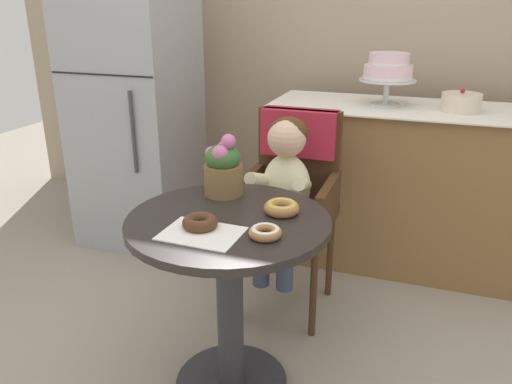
# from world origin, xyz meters

# --- Properties ---
(ground_plane) EXTENTS (8.00, 8.00, 0.00)m
(ground_plane) POSITION_xyz_m (0.00, 0.00, 0.00)
(ground_plane) COLOR gray
(back_wall) EXTENTS (4.80, 0.10, 2.70)m
(back_wall) POSITION_xyz_m (0.00, 1.85, 1.35)
(back_wall) COLOR tan
(back_wall) RESTS_ON ground
(cafe_table) EXTENTS (0.72, 0.72, 0.72)m
(cafe_table) POSITION_xyz_m (0.00, 0.00, 0.51)
(cafe_table) COLOR #282321
(cafe_table) RESTS_ON ground
(wicker_chair) EXTENTS (0.42, 0.45, 0.95)m
(wicker_chair) POSITION_xyz_m (0.04, 0.69, 0.64)
(wicker_chair) COLOR #472D19
(wicker_chair) RESTS_ON ground
(seated_child) EXTENTS (0.27, 0.32, 0.73)m
(seated_child) POSITION_xyz_m (0.04, 0.54, 0.68)
(seated_child) COLOR beige
(seated_child) RESTS_ON ground
(paper_napkin) EXTENTS (0.26, 0.20, 0.00)m
(paper_napkin) POSITION_xyz_m (-0.03, -0.15, 0.72)
(paper_napkin) COLOR white
(paper_napkin) RESTS_ON cafe_table
(donut_front) EXTENTS (0.13, 0.13, 0.04)m
(donut_front) POSITION_xyz_m (0.16, 0.10, 0.74)
(donut_front) COLOR #AD7542
(donut_front) RESTS_ON cafe_table
(donut_mid) EXTENTS (0.11, 0.11, 0.03)m
(donut_mid) POSITION_xyz_m (0.17, -0.10, 0.74)
(donut_mid) COLOR #AD7542
(donut_mid) RESTS_ON cafe_table
(donut_side) EXTENTS (0.12, 0.12, 0.04)m
(donut_side) POSITION_xyz_m (-0.06, -0.11, 0.74)
(donut_side) COLOR #4C2D19
(donut_side) RESTS_ON cafe_table
(flower_vase) EXTENTS (0.15, 0.15, 0.24)m
(flower_vase) POSITION_xyz_m (-0.11, 0.21, 0.83)
(flower_vase) COLOR brown
(flower_vase) RESTS_ON cafe_table
(display_counter) EXTENTS (1.56, 0.62, 0.90)m
(display_counter) POSITION_xyz_m (0.55, 1.30, 0.45)
(display_counter) COLOR olive
(display_counter) RESTS_ON ground
(tiered_cake_stand) EXTENTS (0.30, 0.30, 0.28)m
(tiered_cake_stand) POSITION_xyz_m (0.38, 1.30, 1.09)
(tiered_cake_stand) COLOR silver
(tiered_cake_stand) RESTS_ON display_counter
(round_layer_cake) EXTENTS (0.20, 0.20, 0.12)m
(round_layer_cake) POSITION_xyz_m (0.76, 1.26, 0.95)
(round_layer_cake) COLOR beige
(round_layer_cake) RESTS_ON display_counter
(refrigerator) EXTENTS (0.64, 0.63, 1.70)m
(refrigerator) POSITION_xyz_m (-1.05, 1.10, 0.85)
(refrigerator) COLOR #9EA0A5
(refrigerator) RESTS_ON ground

